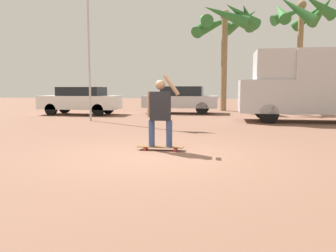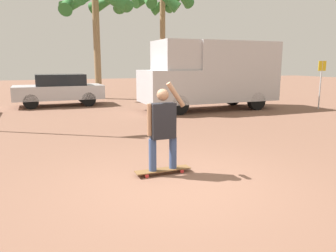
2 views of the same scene
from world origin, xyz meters
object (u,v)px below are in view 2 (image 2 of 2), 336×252
(skateboard, at_px, (163,170))
(street_sign, at_px, (321,78))
(person_skateboarder, at_px, (163,125))
(camper_van, at_px, (212,73))
(parked_car_silver, at_px, (59,89))
(palm_tree_near_van, at_px, (163,0))
(palm_tree_center_background, at_px, (96,1))

(skateboard, xyz_separation_m, street_sign, (9.90, 5.72, 1.32))
(person_skateboarder, xyz_separation_m, camper_van, (5.25, 7.40, 0.68))
(parked_car_silver, bearing_deg, palm_tree_near_van, 34.40)
(palm_tree_center_background, relative_size, street_sign, 3.05)
(street_sign, bearing_deg, parked_car_silver, 152.60)
(skateboard, height_order, street_sign, street_sign)
(person_skateboarder, distance_m, palm_tree_near_van, 18.50)
(skateboard, bearing_deg, palm_tree_near_van, 68.53)
(parked_car_silver, height_order, palm_tree_center_background, palm_tree_center_background)
(camper_van, height_order, palm_tree_near_van, palm_tree_near_van)
(person_skateboarder, height_order, palm_tree_center_background, palm_tree_center_background)
(skateboard, relative_size, person_skateboarder, 0.65)
(palm_tree_center_background, bearing_deg, palm_tree_near_van, 26.93)
(camper_van, height_order, street_sign, camper_van)
(parked_car_silver, height_order, palm_tree_near_van, palm_tree_near_van)
(skateboard, xyz_separation_m, camper_van, (5.25, 7.40, 1.54))
(person_skateboarder, height_order, parked_car_silver, person_skateboarder)
(skateboard, xyz_separation_m, person_skateboarder, (-0.00, -0.00, 0.87))
(parked_car_silver, relative_size, palm_tree_center_background, 0.63)
(palm_tree_center_background, bearing_deg, street_sign, -43.98)
(skateboard, bearing_deg, palm_tree_center_background, 84.20)
(palm_tree_near_van, bearing_deg, person_skateboarder, -111.47)
(parked_car_silver, bearing_deg, palm_tree_center_background, 46.57)
(palm_tree_near_van, bearing_deg, camper_van, -97.74)
(person_skateboarder, bearing_deg, camper_van, 54.65)
(camper_van, bearing_deg, parked_car_silver, 147.60)
(camper_van, xyz_separation_m, parked_car_silver, (-6.24, 3.96, -0.81))
(skateboard, distance_m, palm_tree_center_background, 14.99)
(person_skateboarder, height_order, palm_tree_near_van, palm_tree_near_van)
(skateboard, height_order, camper_van, camper_van)
(person_skateboarder, relative_size, street_sign, 0.76)
(camper_van, distance_m, palm_tree_center_background, 8.48)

